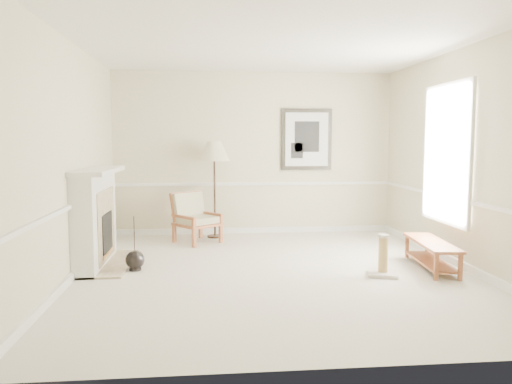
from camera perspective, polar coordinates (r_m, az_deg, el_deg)
ground at (r=6.50m, az=2.12°, el=-9.11°), size 5.50×5.50×0.00m
room at (r=6.37m, az=3.33°, el=7.55°), size 5.04×5.54×2.92m
fireplace at (r=7.05m, az=-17.80°, el=-2.87°), size 0.64×1.64×1.31m
floor_vase at (r=6.72m, az=-13.67°, el=-7.61°), size 0.25×0.25×0.72m
armchair at (r=8.34m, az=-7.11°, el=-2.68°), size 0.89×0.90×0.82m
floor_lamp at (r=8.62m, az=-4.78°, el=4.36°), size 0.60×0.60×1.66m
bench at (r=7.00m, az=19.42°, el=-6.30°), size 0.50×1.30×0.36m
scratching_post at (r=6.50m, az=14.31°, el=-7.81°), size 0.46×0.46×0.52m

